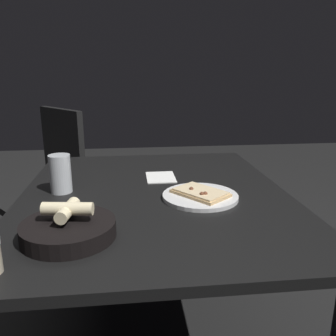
{
  "coord_description": "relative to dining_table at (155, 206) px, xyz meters",
  "views": [
    {
      "loc": [
        -1.23,
        0.09,
        1.16
      ],
      "look_at": [
        0.05,
        -0.06,
        0.79
      ],
      "focal_mm": 37.51,
      "sensor_mm": 36.0,
      "label": 1
    }
  ],
  "objects": [
    {
      "name": "dining_table",
      "position": [
        0.0,
        0.0,
        0.0
      ],
      "size": [
        1.19,
        0.98,
        0.71
      ],
      "color": "black",
      "rests_on": "ground"
    },
    {
      "name": "bread_basket",
      "position": [
        -0.33,
        0.26,
        0.08
      ],
      "size": [
        0.26,
        0.26,
        0.1
      ],
      "color": "black",
      "rests_on": "dining_table"
    },
    {
      "name": "pizza_plate",
      "position": [
        -0.08,
        -0.16,
        0.07
      ],
      "size": [
        0.27,
        0.27,
        0.04
      ],
      "color": "white",
      "rests_on": "dining_table"
    },
    {
      "name": "napkin",
      "position": [
        0.18,
        -0.04,
        0.06
      ],
      "size": [
        0.16,
        0.12,
        0.0
      ],
      "color": "white",
      "rests_on": "dining_table"
    },
    {
      "name": "beer_glass",
      "position": [
        0.05,
        0.35,
        0.12
      ],
      "size": [
        0.08,
        0.08,
        0.14
      ],
      "color": "silver",
      "rests_on": "dining_table"
    },
    {
      "name": "chair_near",
      "position": [
        0.83,
        0.57,
        -0.14
      ],
      "size": [
        0.62,
        0.62,
        0.93
      ],
      "color": "black",
      "rests_on": "ground"
    }
  ]
}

